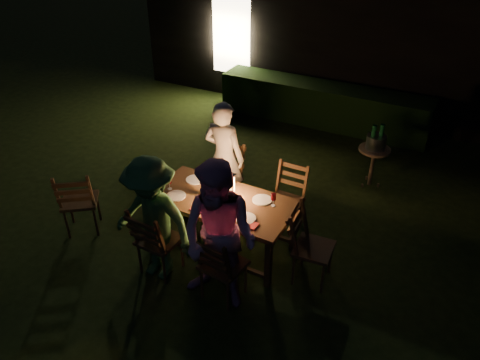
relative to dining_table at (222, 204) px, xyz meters
The scene contains 29 objects.
garden_envelope 6.79m from the dining_table, 87.07° to the left, with size 40.00×40.00×3.20m.
dining_table is the anchor object (origin of this frame).
chair_near_left 0.97m from the dining_table, 121.33° to the right, with size 0.48×0.52×1.03m.
chair_near_right 0.97m from the dining_table, 60.89° to the right, with size 0.51×0.54×1.02m.
chair_far_left 0.97m from the dining_table, 119.17° to the left, with size 0.49×0.53×1.06m.
chair_far_right 1.02m from the dining_table, 53.43° to the left, with size 0.45×0.48×0.98m.
chair_end 1.29m from the dining_table, ahead, with size 0.53×0.49×1.03m.
chair_spare 2.02m from the dining_table, 162.93° to the right, with size 0.67×0.68×1.05m.
person_house_side 0.95m from the dining_table, 117.72° to the left, with size 0.62×0.40×1.69m, color silver.
person_opp_right 0.96m from the dining_table, 62.28° to the right, with size 0.89×0.69×1.82m, color #D492BF.
person_opp_left 0.94m from the dining_table, 119.80° to the right, with size 1.06×0.61×1.64m, color #366C36.
lantern 0.24m from the dining_table, 43.96° to the left, with size 0.16×0.16×0.35m.
plate_far_left 0.60m from the dining_table, 157.16° to the left, with size 0.25×0.25×0.01m, color white.
plate_near_left 0.60m from the dining_table, 159.24° to the right, with size 0.25×0.25×0.01m, color white.
plate_far_right 0.51m from the dining_table, 25.01° to the left, with size 0.25×0.25×0.01m, color white.
plate_near_right 0.51m from the dining_table, 27.09° to the right, with size 0.25×0.25×0.01m, color white.
wineglass_a 0.44m from the dining_table, 135.93° to the left, with size 0.06×0.06×0.18m, color #59070F, non-canonical shape.
wineglass_b 0.75m from the dining_table, behind, with size 0.06×0.06×0.18m, color #59070F, non-canonical shape.
wineglass_c 0.44m from the dining_table, 44.07° to the right, with size 0.06×0.06×0.18m, color #59070F, non-canonical shape.
wineglass_d 0.67m from the dining_table, 15.15° to the left, with size 0.06×0.06×0.18m, color #59070F, non-canonical shape.
wineglass_e 0.36m from the dining_table, 109.48° to the right, with size 0.06×0.06×0.18m, color silver, non-canonical shape.
bottle_table 0.33m from the dining_table, behind, with size 0.07×0.07×0.28m, color #0F471E.
napkin_left 0.36m from the dining_table, 116.16° to the right, with size 0.18×0.14×0.01m, color red.
napkin_right 0.63m from the dining_table, 29.65° to the right, with size 0.18×0.14×0.01m, color red.
phone 0.69m from the dining_table, 155.22° to the right, with size 0.14×0.07×0.01m, color black.
side_table 2.79m from the dining_table, 61.29° to the left, with size 0.49×0.49×0.66m.
ice_bucket 2.78m from the dining_table, 61.29° to the left, with size 0.30×0.30×0.22m, color #A5A8AD.
bottle_bucket_a 2.73m from the dining_table, 61.81° to the left, with size 0.07×0.07×0.32m, color #0F471E.
bottle_bucket_b 2.85m from the dining_table, 60.80° to the left, with size 0.07×0.07×0.32m, color #0F471E.
Camera 1 is at (2.09, -4.76, 4.09)m, focal length 35.00 mm.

